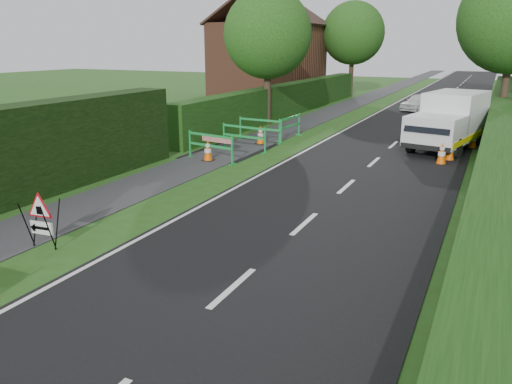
% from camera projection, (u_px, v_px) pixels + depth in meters
% --- Properties ---
extents(ground, '(120.00, 120.00, 0.00)m').
position_uv_depth(ground, '(79.00, 284.00, 8.68)').
color(ground, '#284B15').
rests_on(ground, ground).
extents(road_surface, '(6.00, 90.00, 0.02)m').
position_uv_depth(road_surface, '(445.00, 99.00, 37.87)').
color(road_surface, black).
rests_on(road_surface, ground).
extents(footpath, '(2.00, 90.00, 0.02)m').
position_uv_depth(footpath, '(373.00, 96.00, 40.16)').
color(footpath, '#2D2D30').
rests_on(footpath, ground).
extents(hedge_west_far, '(1.00, 24.00, 1.80)m').
position_uv_depth(hedge_west_far, '(289.00, 114.00, 29.76)').
color(hedge_west_far, '#14380F').
rests_on(hedge_west_far, ground).
extents(hedge_east, '(1.20, 50.00, 1.50)m').
position_uv_depth(hedge_east, '(500.00, 149.00, 19.80)').
color(hedge_east, '#14380F').
rests_on(hedge_east, ground).
extents(house_west, '(7.50, 7.40, 7.88)m').
position_uv_depth(house_west, '(268.00, 59.00, 37.93)').
color(house_west, brown).
rests_on(house_west, ground).
extents(tree_nw, '(4.40, 4.40, 6.70)m').
position_uv_depth(tree_nw, '(268.00, 34.00, 24.87)').
color(tree_nw, '#2D2116').
rests_on(tree_nw, ground).
extents(tree_fw, '(4.80, 4.80, 7.24)m').
position_uv_depth(tree_fw, '(353.00, 33.00, 38.59)').
color(tree_fw, '#2D2116').
rests_on(tree_fw, ground).
extents(tree_fe, '(4.20, 4.20, 6.33)m').
position_uv_depth(tree_fe, '(510.00, 41.00, 37.64)').
color(tree_fe, '#2D2116').
rests_on(tree_fe, ground).
extents(triangle_sign, '(0.75, 0.75, 1.01)m').
position_uv_depth(triangle_sign, '(39.00, 216.00, 9.98)').
color(triangle_sign, black).
rests_on(triangle_sign, ground).
extents(works_van, '(2.80, 5.06, 2.19)m').
position_uv_depth(works_van, '(450.00, 120.00, 19.63)').
color(works_van, silver).
rests_on(works_van, ground).
extents(traffic_cone_0, '(0.38, 0.38, 0.79)m').
position_uv_depth(traffic_cone_0, '(442.00, 153.00, 17.19)').
color(traffic_cone_0, black).
rests_on(traffic_cone_0, ground).
extents(traffic_cone_1, '(0.38, 0.38, 0.79)m').
position_uv_depth(traffic_cone_1, '(450.00, 150.00, 17.77)').
color(traffic_cone_1, black).
rests_on(traffic_cone_1, ground).
extents(traffic_cone_2, '(0.38, 0.38, 0.79)m').
position_uv_depth(traffic_cone_2, '(473.00, 139.00, 19.85)').
color(traffic_cone_2, black).
rests_on(traffic_cone_2, ground).
extents(traffic_cone_3, '(0.38, 0.38, 0.79)m').
position_uv_depth(traffic_cone_3, '(208.00, 150.00, 17.70)').
color(traffic_cone_3, black).
rests_on(traffic_cone_3, ground).
extents(traffic_cone_4, '(0.38, 0.38, 0.79)m').
position_uv_depth(traffic_cone_4, '(261.00, 135.00, 20.71)').
color(traffic_cone_4, black).
rests_on(traffic_cone_4, ground).
extents(ped_barrier_0, '(2.09, 0.74, 1.00)m').
position_uv_depth(ped_barrier_0, '(210.00, 144.00, 17.64)').
color(ped_barrier_0, green).
rests_on(ped_barrier_0, ground).
extents(ped_barrier_1, '(2.09, 0.68, 1.00)m').
position_uv_depth(ped_barrier_1, '(244.00, 135.00, 19.41)').
color(ped_barrier_1, green).
rests_on(ped_barrier_1, ground).
extents(ped_barrier_2, '(2.08, 0.52, 1.00)m').
position_uv_depth(ped_barrier_2, '(260.00, 127.00, 21.21)').
color(ped_barrier_2, green).
rests_on(ped_barrier_2, ground).
extents(ped_barrier_3, '(0.47, 2.08, 1.00)m').
position_uv_depth(ped_barrier_3, '(290.00, 124.00, 21.85)').
color(ped_barrier_3, green).
rests_on(ped_barrier_3, ground).
extents(redwhite_plank, '(1.49, 0.24, 0.25)m').
position_uv_depth(redwhite_plank, '(218.00, 151.00, 19.56)').
color(redwhite_plank, red).
rests_on(redwhite_plank, ground).
extents(hatchback_car, '(2.17, 3.35, 1.06)m').
position_uv_depth(hatchback_car, '(419.00, 102.00, 31.12)').
color(hatchback_car, silver).
rests_on(hatchback_car, ground).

